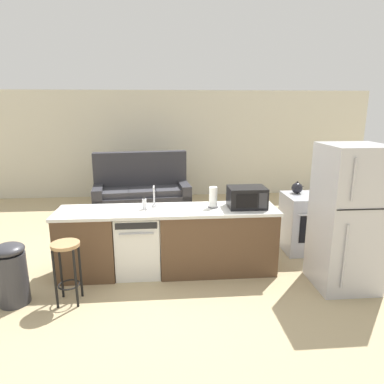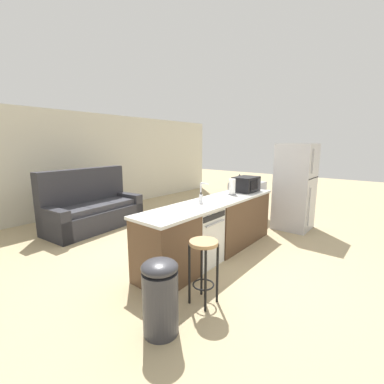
{
  "view_description": "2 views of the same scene",
  "coord_description": "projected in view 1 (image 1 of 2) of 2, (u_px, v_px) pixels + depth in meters",
  "views": [
    {
      "loc": [
        0.11,
        -4.37,
        2.24
      ],
      "look_at": [
        0.51,
        0.47,
        1.01
      ],
      "focal_mm": 32.0,
      "sensor_mm": 36.0,
      "label": 1
    },
    {
      "loc": [
        -3.15,
        -2.28,
        1.78
      ],
      "look_at": [
        0.15,
        0.45,
        0.99
      ],
      "focal_mm": 24.0,
      "sensor_mm": 36.0,
      "label": 2
    }
  ],
  "objects": [
    {
      "name": "dishwasher",
      "position": [
        139.0,
        244.0,
        4.63
      ],
      "size": [
        0.58,
        0.61,
        0.84
      ],
      "color": "white",
      "rests_on": "ground_plane"
    },
    {
      "name": "microwave",
      "position": [
        247.0,
        197.0,
        4.6
      ],
      "size": [
        0.5,
        0.37,
        0.28
      ],
      "color": "black",
      "rests_on": "kitchen_counter"
    },
    {
      "name": "trash_bin",
      "position": [
        12.0,
        273.0,
        3.9
      ],
      "size": [
        0.35,
        0.35,
        0.74
      ],
      "color": "#333338",
      "rests_on": "ground_plane"
    },
    {
      "name": "couch",
      "position": [
        142.0,
        193.0,
        7.39
      ],
      "size": [
        2.09,
        1.11,
        1.27
      ],
      "color": "#2D2D33",
      "rests_on": "ground_plane"
    },
    {
      "name": "ground_plane",
      "position": [
        158.0,
        271.0,
        4.76
      ],
      "size": [
        24.0,
        24.0,
        0.0
      ],
      "primitive_type": "plane",
      "color": "tan"
    },
    {
      "name": "bar_stool",
      "position": [
        67.0,
        260.0,
        3.89
      ],
      "size": [
        0.32,
        0.32,
        0.74
      ],
      "color": "tan",
      "rests_on": "ground_plane"
    },
    {
      "name": "stove_range",
      "position": [
        308.0,
        223.0,
        5.37
      ],
      "size": [
        0.76,
        0.68,
        0.9
      ],
      "color": "#A8AAB2",
      "rests_on": "ground_plane"
    },
    {
      "name": "kitchen_counter",
      "position": [
        175.0,
        242.0,
        4.68
      ],
      "size": [
        2.94,
        0.66,
        0.9
      ],
      "color": "brown",
      "rests_on": "ground_plane"
    },
    {
      "name": "wall_back",
      "position": [
        171.0,
        144.0,
        8.52
      ],
      "size": [
        10.0,
        0.06,
        2.6
      ],
      "color": "beige",
      "rests_on": "ground_plane"
    },
    {
      "name": "refrigerator",
      "position": [
        348.0,
        218.0,
        4.2
      ],
      "size": [
        0.72,
        0.73,
        1.8
      ],
      "color": "#B7B7BC",
      "rests_on": "ground_plane"
    },
    {
      "name": "soap_bottle",
      "position": [
        144.0,
        204.0,
        4.53
      ],
      "size": [
        0.06,
        0.06,
        0.18
      ],
      "color": "silver",
      "rests_on": "kitchen_counter"
    },
    {
      "name": "sink_faucet",
      "position": [
        154.0,
        198.0,
        4.61
      ],
      "size": [
        0.07,
        0.18,
        0.3
      ],
      "color": "silver",
      "rests_on": "kitchen_counter"
    },
    {
      "name": "kettle",
      "position": [
        297.0,
        188.0,
        5.35
      ],
      "size": [
        0.21,
        0.17,
        0.19
      ],
      "color": "black",
      "rests_on": "stove_range"
    },
    {
      "name": "paper_towel_roll",
      "position": [
        213.0,
        197.0,
        4.6
      ],
      "size": [
        0.14,
        0.14,
        0.28
      ],
      "color": "#4C4C51",
      "rests_on": "kitchen_counter"
    }
  ]
}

